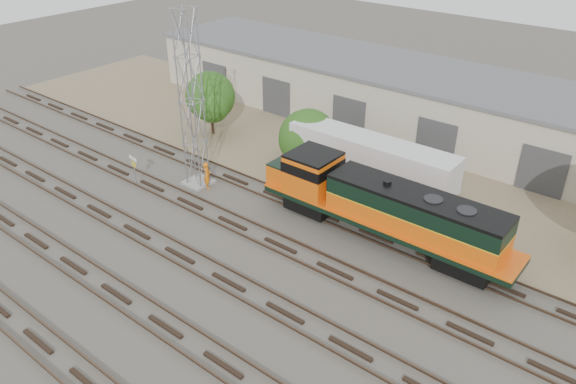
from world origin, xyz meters
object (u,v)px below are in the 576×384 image
Objects in this scene: signal_tower at (192,105)px; semi_trailer at (374,159)px; worker at (207,175)px; locomotive at (381,206)px.

signal_tower is 13.08m from semi_trailer.
semi_trailer is (10.34, 7.14, -3.65)m from signal_tower.
worker is at bearing 0.13° from signal_tower.
signal_tower reaches higher than worker.
locomotive is at bearing 8.37° from signal_tower.
locomotive is 8.34× the size of worker.
locomotive is 6.20m from semi_trailer.
signal_tower is 5.17m from worker.
semi_trailer is at bearing -101.12° from worker.
signal_tower is at bearing 41.68° from worker.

